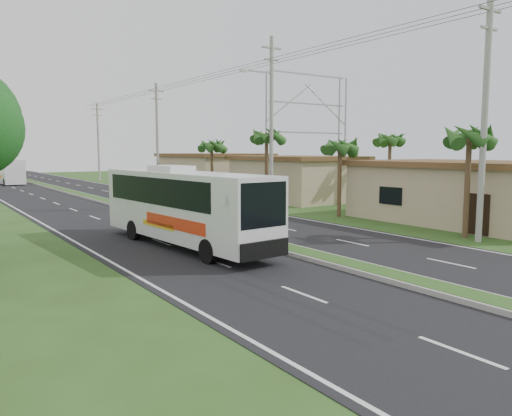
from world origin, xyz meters
TOP-DOWN VIEW (x-y plane):
  - ground at (0.00, 0.00)m, footprint 180.00×180.00m
  - road_asphalt at (0.00, 20.00)m, footprint 14.00×160.00m
  - median_strip at (0.00, 20.00)m, footprint 1.20×160.00m
  - lane_edge_left at (-6.70, 20.00)m, footprint 0.12×160.00m
  - lane_edge_right at (6.70, 20.00)m, footprint 0.12×160.00m
  - shop_near at (14.00, 6.00)m, footprint 8.60×12.60m
  - shop_mid at (14.00, 22.00)m, footprint 7.60×10.60m
  - shop_far at (14.00, 36.00)m, footprint 8.60×11.60m
  - palm_verge_a at (9.00, 3.00)m, footprint 2.40×2.40m
  - palm_verge_b at (9.40, 12.00)m, footprint 2.40×2.40m
  - palm_verge_c at (8.80, 19.00)m, footprint 2.40×2.40m
  - palm_verge_d at (9.30, 28.00)m, footprint 2.40×2.40m
  - palm_behind_shop at (17.50, 15.00)m, footprint 2.40×2.40m
  - utility_pole_a at (8.50, 2.00)m, footprint 1.60×0.28m
  - utility_pole_b at (8.47, 18.00)m, footprint 3.20×0.28m
  - utility_pole_c at (8.50, 38.00)m, footprint 1.60×0.28m
  - utility_pole_d at (8.50, 58.00)m, footprint 1.60×0.28m
  - billboard_lattice at (22.00, 30.00)m, footprint 10.18×1.18m
  - coach_bus_main at (-3.07, 8.54)m, footprint 3.03×10.88m
  - coach_bus_far at (-3.01, 58.65)m, footprint 2.85×10.56m
  - motorcyclist at (-0.11, 10.71)m, footprint 1.87×0.59m

SIDE VIEW (x-z plane):
  - ground at x=0.00m, z-range 0.00..0.00m
  - lane_edge_left at x=-6.70m, z-range 0.00..0.00m
  - lane_edge_right at x=6.70m, z-range 0.00..0.00m
  - road_asphalt at x=0.00m, z-range 0.00..0.02m
  - median_strip at x=0.00m, z-range 0.01..0.20m
  - motorcyclist at x=-0.11m, z-range -0.33..1.98m
  - coach_bus_far at x=-3.01m, z-range 0.20..3.25m
  - shop_near at x=14.00m, z-range 0.02..3.54m
  - shop_mid at x=14.00m, z-range 0.02..3.69m
  - coach_bus_main at x=-3.07m, z-range 0.17..3.65m
  - shop_far at x=14.00m, z-range 0.02..3.84m
  - palm_verge_b at x=9.40m, z-range 1.83..6.88m
  - palm_verge_d at x=9.30m, z-range 1.92..7.17m
  - palm_verge_a at x=9.00m, z-range 2.02..7.47m
  - palm_behind_shop at x=17.50m, z-range 2.11..7.76m
  - palm_verge_c at x=8.80m, z-range 2.20..8.05m
  - utility_pole_d at x=8.50m, z-range 0.17..10.67m
  - utility_pole_a at x=8.50m, z-range 0.17..11.17m
  - utility_pole_c at x=8.50m, z-range 0.17..11.17m
  - utility_pole_b at x=8.47m, z-range 0.26..12.26m
  - billboard_lattice at x=22.00m, z-range 0.79..12.86m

